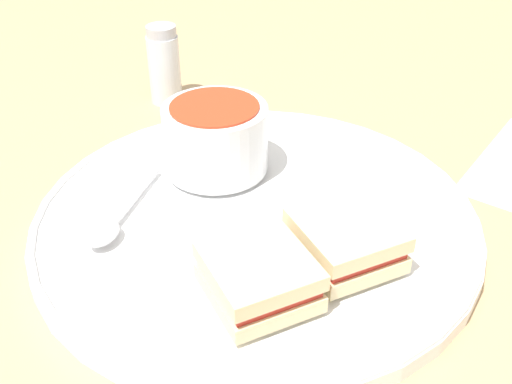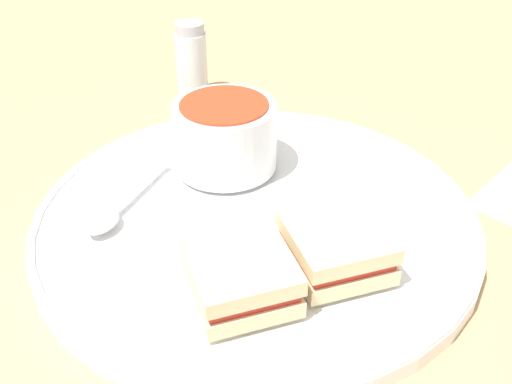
# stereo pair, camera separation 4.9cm
# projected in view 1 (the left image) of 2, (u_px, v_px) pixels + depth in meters

# --- Properties ---
(ground_plane) EXTENTS (2.40, 2.40, 0.00)m
(ground_plane) POSITION_uv_depth(u_px,v_px,m) (256.00, 226.00, 0.51)
(ground_plane) COLOR tan
(plate) EXTENTS (0.37, 0.37, 0.02)m
(plate) POSITION_uv_depth(u_px,v_px,m) (256.00, 217.00, 0.50)
(plate) COLOR white
(plate) RESTS_ON ground_plane
(soup_bowl) EXTENTS (0.09, 0.09, 0.06)m
(soup_bowl) POSITION_uv_depth(u_px,v_px,m) (216.00, 137.00, 0.53)
(soup_bowl) COLOR white
(soup_bowl) RESTS_ON plate
(spoon) EXTENTS (0.11, 0.08, 0.01)m
(spoon) POSITION_uv_depth(u_px,v_px,m) (109.00, 227.00, 0.47)
(spoon) COLOR silver
(spoon) RESTS_ON plate
(sandwich_half_near) EXTENTS (0.08, 0.09, 0.03)m
(sandwich_half_near) POSITION_uv_depth(u_px,v_px,m) (258.00, 276.00, 0.41)
(sandwich_half_near) COLOR beige
(sandwich_half_near) RESTS_ON plate
(sandwich_half_far) EXTENTS (0.08, 0.09, 0.03)m
(sandwich_half_far) POSITION_uv_depth(u_px,v_px,m) (345.00, 240.00, 0.44)
(sandwich_half_far) COLOR beige
(sandwich_half_far) RESTS_ON plate
(salt_shaker) EXTENTS (0.04, 0.04, 0.09)m
(salt_shaker) POSITION_uv_depth(u_px,v_px,m) (164.00, 65.00, 0.69)
(salt_shaker) COLOR silver
(salt_shaker) RESTS_ON ground_plane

